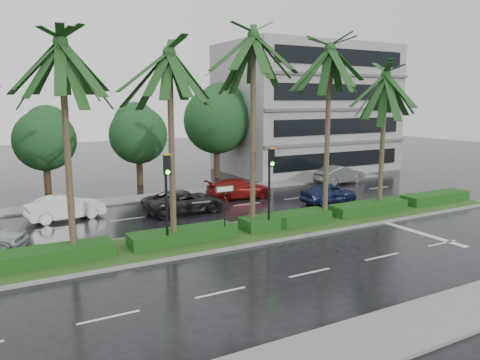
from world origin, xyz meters
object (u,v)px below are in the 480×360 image
car_white (66,207)px  car_darkgrey (184,201)px  street_sign (225,199)px  car_red (239,189)px  signal_median_left (167,187)px  car_grey (340,175)px  car_blue (329,193)px

car_white → car_darkgrey: size_ratio=0.86×
street_sign → car_white: street_sign is taller
car_white → car_red: (11.63, 0.33, -0.03)m
signal_median_left → car_white: size_ratio=1.01×
car_darkgrey → car_grey: size_ratio=1.12×
street_sign → car_red: street_sign is taller
street_sign → car_grey: street_sign is taller
signal_median_left → car_red: size_ratio=0.93×
car_white → car_darkgrey: 6.85m
car_red → car_darkgrey: bearing=119.0°
car_blue → signal_median_left: bearing=109.1°
signal_median_left → car_white: signal_median_left is taller
car_red → car_grey: bearing=-77.5°
car_blue → car_red: bearing=46.9°
car_darkgrey → car_blue: car_darkgrey is taller
signal_median_left → car_grey: (18.58, 9.72, -2.25)m
car_blue → car_grey: car_grey is taller
car_white → car_darkgrey: car_white is taller
car_red → signal_median_left: bearing=142.1°
signal_median_left → car_darkgrey: 7.82m
signal_median_left → street_sign: 3.13m
car_white → car_blue: 16.60m
signal_median_left → car_blue: size_ratio=1.10×
car_grey → car_red: bearing=90.4°
car_white → car_grey: car_grey is taller
car_blue → car_grey: size_ratio=0.88×
car_red → car_grey: car_grey is taller
car_grey → signal_median_left: bearing=112.1°
street_sign → car_blue: size_ratio=0.66×
car_blue → car_grey: 7.72m
car_red → car_blue: size_ratio=1.18×
car_white → car_red: size_ratio=0.92×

